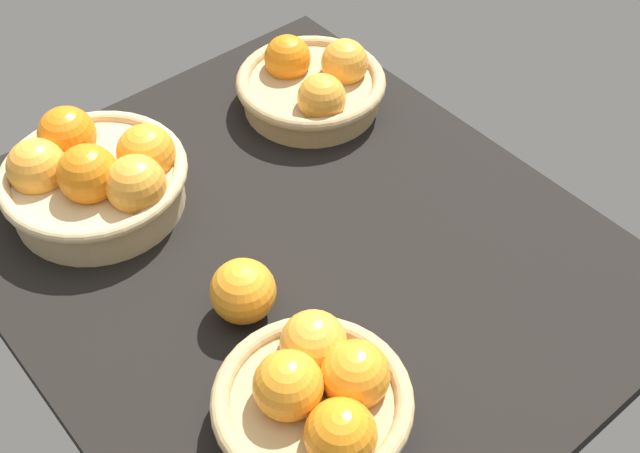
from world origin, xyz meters
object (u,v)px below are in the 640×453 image
Objects in this scene: basket_near_right at (317,398)px; basket_near_left at (96,176)px; loose_orange_front_gap at (243,291)px; basket_far_left at (313,85)px.

basket_near_right is 0.86× the size of basket_near_left.
basket_near_right reaches higher than loose_orange_front_gap.
basket_near_right is at bearing -9.00° from loose_orange_front_gap.
basket_near_right is 44.99cm from basket_near_left.
basket_near_left reaches higher than basket_near_right.
loose_orange_front_gap is at bearing 8.10° from basket_near_left.
basket_far_left is 55.42cm from basket_near_right.
basket_near_left is (-1.98, -36.25, 1.17)cm from basket_far_left.
basket_far_left is at bearing 140.86° from basket_near_right.
basket_near_right reaches higher than basket_far_left.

